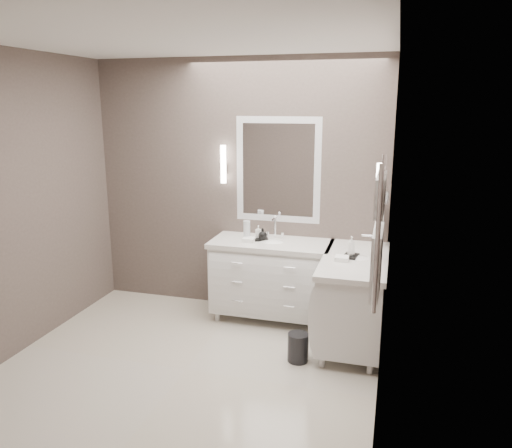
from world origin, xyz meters
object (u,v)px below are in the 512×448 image
(vanity_back, at_px, (271,275))
(vanity_right, at_px, (353,295))
(towel_ladder, at_px, (378,238))
(waste_bin, at_px, (298,347))

(vanity_back, xyz_separation_m, vanity_right, (0.88, -0.33, 0.00))
(towel_ladder, bearing_deg, vanity_right, 99.84)
(towel_ladder, bearing_deg, waste_bin, 128.68)
(vanity_back, height_order, waste_bin, vanity_back)
(vanity_back, xyz_separation_m, towel_ladder, (1.10, -1.63, 0.91))
(vanity_back, distance_m, vanity_right, 0.93)
(vanity_back, relative_size, towel_ladder, 1.38)
(towel_ladder, distance_m, waste_bin, 1.64)
(vanity_right, relative_size, towel_ladder, 1.38)
(towel_ladder, relative_size, waste_bin, 3.48)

